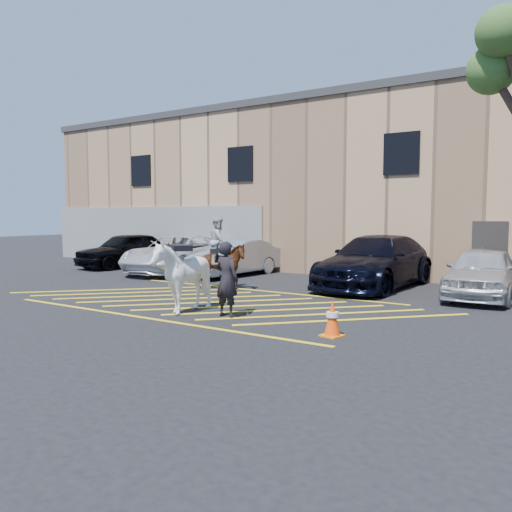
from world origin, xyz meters
The scene contains 12 objects.
ground centered at (0.00, 0.00, 0.00)m, with size 90.00×90.00×0.00m, color black.
car_black_suv centered at (-9.09, 5.03, 0.80)m, with size 1.88×4.68×1.60m, color black.
car_white_pickup centered at (-5.55, 4.63, 0.78)m, with size 2.59×5.62×1.56m, color white.
car_silver_sedan centered at (-2.97, 5.02, 0.71)m, with size 1.51×4.32×1.42m, color #989FA5.
car_blue_suv centered at (2.82, 4.98, 0.86)m, with size 2.41×5.92×1.72m, color black.
car_white_suv centered at (6.14, 4.53, 0.75)m, with size 1.77×4.39×1.50m, color silver.
handler centered at (1.49, -1.64, 0.90)m, with size 0.65×0.43×1.79m, color black.
warehouse centered at (-0.01, 11.99, 3.65)m, with size 32.42×10.20×7.30m.
hatching_zone centered at (0.00, -0.30, 0.01)m, with size 12.60×5.12×0.01m.
mounted_bay centered at (-1.27, 1.73, 0.94)m, with size 1.94×1.50×2.33m.
saddled_white centered at (0.29, -1.84, 0.91)m, with size 2.18×2.19×1.80m.
traffic_cone centered at (4.38, -2.06, 0.37)m, with size 0.46×0.46×0.73m.
Camera 1 is at (8.35, -11.08, 2.41)m, focal length 35.00 mm.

